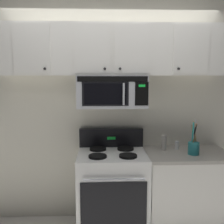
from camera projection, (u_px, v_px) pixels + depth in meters
back_wall at (111, 109)px, 3.24m from camera, size 5.20×0.10×2.70m
stove_range at (112, 190)px, 3.00m from camera, size 0.76×0.69×1.12m
over_range_microwave at (112, 91)px, 2.96m from camera, size 0.76×0.43×0.35m
upper_cabinets at (112, 50)px, 2.93m from camera, size 2.50×0.36×0.55m
counter_segment at (186, 190)px, 3.04m from camera, size 0.93×0.65×0.90m
utensil_crock_teal at (194, 146)px, 2.88m from camera, size 0.12×0.13×0.38m
salt_shaker at (177, 145)px, 3.09m from camera, size 0.05×0.05×0.09m
pepper_mill at (164, 143)px, 3.05m from camera, size 0.06×0.06×0.18m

